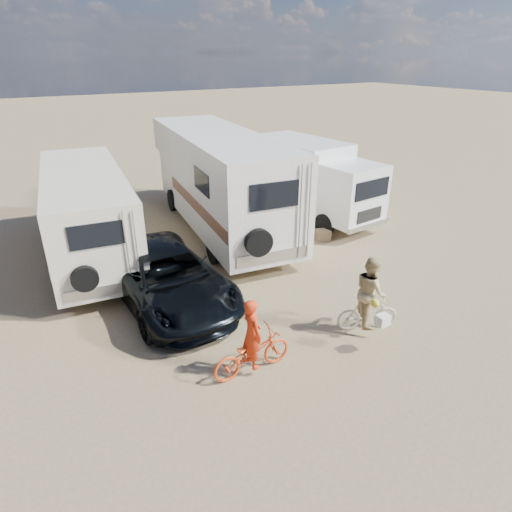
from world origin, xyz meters
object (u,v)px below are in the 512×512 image
rider_man (252,341)px  bike_man (252,353)px  rv_main (220,183)px  cooler (196,275)px  rider_woman (370,298)px  bike_parked (338,211)px  bike_woman (368,313)px  rv_left (88,216)px  box_truck (313,181)px  dark_suv (167,277)px  crate (323,235)px

rider_man → bike_man: bearing=0.0°
rv_main → cooler: 4.56m
bike_man → cooler: size_ratio=3.46×
rider_woman → bike_parked: bearing=-11.1°
bike_woman → rider_man: 3.16m
cooler → bike_woman: bearing=-66.2°
rv_left → bike_woman: bearing=-51.4°
box_truck → dark_suv: (-7.34, -3.31, -0.75)m
rv_main → rider_man: bearing=-104.7°
box_truck → bike_man: box_truck is taller
rv_main → box_truck: size_ratio=1.56×
rv_main → cooler: rv_main is taller
bike_man → cooler: (0.61, 4.21, -0.26)m
dark_suv → rider_man: (0.47, -3.60, 0.04)m
box_truck → crate: size_ratio=13.39×
rv_main → box_truck: (3.71, -0.74, -0.29)m
bike_man → rider_man: (0.00, 0.00, 0.31)m
crate → bike_parked: bearing=35.0°
rider_man → crate: size_ratio=3.52×
dark_suv → bike_parked: dark_suv is taller
box_truck → rider_man: 9.77m
bike_parked → dark_suv: bearing=128.9°
cooler → bike_parked: bearing=7.9°
box_truck → dark_suv: box_truck is taller
rider_woman → cooler: size_ratio=3.37×
bike_woman → bike_parked: bearing=-11.1°
bike_man → box_truck: bearing=-44.3°
rider_woman → crate: bearing=-3.8°
rider_woman → bike_parked: rider_woman is taller
rv_left → dark_suv: 4.19m
dark_suv → crate: size_ratio=12.00×
rv_left → rider_man: bearing=-71.4°
rv_left → bike_parked: size_ratio=4.90×
bike_parked → crate: bike_parked is taller
cooler → rider_man: bearing=-105.0°
crate → dark_suv: bearing=-169.1°
rv_main → rider_woman: 7.79m
box_truck → bike_woman: bearing=-122.6°
rv_left → dark_suv: (1.05, -4.00, -0.66)m
rv_left → bike_woman: (4.67, -7.69, -0.95)m
box_truck → cooler: 6.94m
bike_woman → bike_parked: bike_woman is taller
bike_man → cooler: bearing=-7.7°
rv_main → rider_woman: size_ratio=5.31×
bike_man → cooler: bike_man is taller
rv_left → bike_woman: size_ratio=5.12×
rider_woman → crate: size_ratio=3.94×
rv_main → rider_man: (-3.16, -7.66, -1.00)m
rv_left → cooler: (2.13, -3.39, -1.18)m
dark_suv → bike_man: dark_suv is taller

